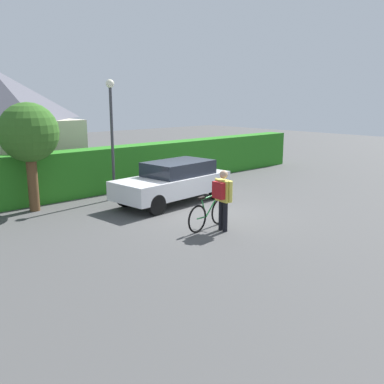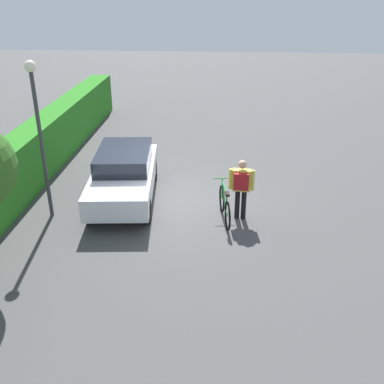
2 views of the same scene
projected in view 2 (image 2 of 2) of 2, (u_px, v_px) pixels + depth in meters
ground_plane at (173, 200)px, 13.03m from camera, size 60.00×60.00×0.00m
hedge_row at (17, 170)px, 12.95m from camera, size 19.84×0.90×1.66m
parked_car_near at (124, 174)px, 12.92m from camera, size 4.30×2.03×1.39m
bicycle at (225, 206)px, 11.82m from camera, size 1.74×0.50×0.99m
person_rider at (241, 184)px, 11.63m from camera, size 0.38×0.66×1.64m
street_lamp at (38, 120)px, 11.08m from camera, size 0.28×0.28×4.08m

